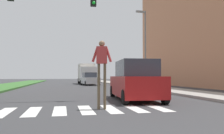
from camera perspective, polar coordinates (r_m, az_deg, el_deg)
ground_plane at (r=29.62m, az=-10.87°, el=-4.64°), size 140.00×140.00×0.00m
crosswalk at (r=8.07m, az=-6.72°, el=-10.83°), size 5.85×2.20×0.01m
median_strip at (r=28.32m, az=-25.33°, el=-4.41°), size 4.13×64.00×0.15m
sidewalk_right at (r=28.85m, az=4.50°, el=-4.59°), size 3.00×64.00×0.15m
traffic_light_gantry at (r=11.62m, az=-25.25°, el=13.29°), size 7.13×0.30×6.00m
street_lamp_right at (r=22.17m, az=8.34°, el=6.48°), size 1.02×0.24×7.50m
pedestrian_performer at (r=8.06m, az=-2.64°, el=0.96°), size 0.75×0.32×2.49m
suv_crossing at (r=11.18m, az=5.96°, el=-3.71°), size 2.30×4.74×1.97m
sedan_midblock at (r=29.61m, az=-5.78°, el=-3.16°), size 2.26×4.59×1.69m
truck_box_delivery at (r=34.69m, az=-6.55°, el=-1.63°), size 2.40×6.20×3.10m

